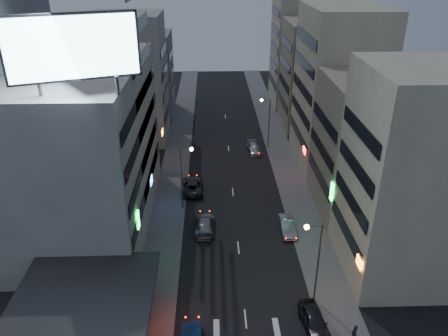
{
  "coord_description": "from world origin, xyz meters",
  "views": [
    {
      "loc": [
        -2.7,
        -23.56,
        28.14
      ],
      "look_at": [
        -1.32,
        20.76,
        6.09
      ],
      "focal_mm": 35.0,
      "sensor_mm": 36.0,
      "label": 1
    }
  ],
  "objects_px": {
    "parked_car_right_far": "(254,148)",
    "parked_car_right_near": "(314,321)",
    "scooter_black_b": "(344,335)",
    "person": "(354,333)",
    "road_car_silver": "(205,224)",
    "scooter_silver_b": "(343,335)",
    "parked_car_left": "(192,185)",
    "parked_car_right_mid": "(287,226)"
  },
  "relations": [
    {
      "from": "road_car_silver",
      "to": "person",
      "type": "height_order",
      "value": "person"
    },
    {
      "from": "parked_car_right_far",
      "to": "scooter_black_b",
      "type": "bearing_deg",
      "value": -90.42
    },
    {
      "from": "person",
      "to": "scooter_black_b",
      "type": "relative_size",
      "value": 1.07
    },
    {
      "from": "parked_car_right_mid",
      "to": "parked_car_right_near",
      "type": "bearing_deg",
      "value": -90.4
    },
    {
      "from": "parked_car_right_near",
      "to": "road_car_silver",
      "type": "xyz_separation_m",
      "value": [
        -9.19,
        14.59,
        -0.05
      ]
    },
    {
      "from": "person",
      "to": "scooter_silver_b",
      "type": "bearing_deg",
      "value": -33.4
    },
    {
      "from": "person",
      "to": "scooter_black_b",
      "type": "xyz_separation_m",
      "value": [
        -0.73,
        0.18,
        -0.36
      ]
    },
    {
      "from": "scooter_black_b",
      "to": "parked_car_left",
      "type": "bearing_deg",
      "value": 46.9
    },
    {
      "from": "parked_car_right_far",
      "to": "scooter_black_b",
      "type": "distance_m",
      "value": 37.17
    },
    {
      "from": "parked_car_right_far",
      "to": "parked_car_left",
      "type": "bearing_deg",
      "value": -133.88
    },
    {
      "from": "person",
      "to": "parked_car_left",
      "type": "bearing_deg",
      "value": -91.56
    },
    {
      "from": "parked_car_right_far",
      "to": "parked_car_right_mid",
      "type": "bearing_deg",
      "value": -91.76
    },
    {
      "from": "parked_car_right_near",
      "to": "parked_car_left",
      "type": "xyz_separation_m",
      "value": [
        -10.9,
        23.64,
        -0.01
      ]
    },
    {
      "from": "parked_car_right_far",
      "to": "road_car_silver",
      "type": "height_order",
      "value": "road_car_silver"
    },
    {
      "from": "parked_car_left",
      "to": "scooter_silver_b",
      "type": "relative_size",
      "value": 2.75
    },
    {
      "from": "parked_car_right_mid",
      "to": "road_car_silver",
      "type": "height_order",
      "value": "road_car_silver"
    },
    {
      "from": "road_car_silver",
      "to": "scooter_silver_b",
      "type": "distance_m",
      "value": 19.6
    },
    {
      "from": "parked_car_right_far",
      "to": "scooter_silver_b",
      "type": "xyz_separation_m",
      "value": [
        3.66,
        -37.11,
        0.1
      ]
    },
    {
      "from": "parked_car_right_mid",
      "to": "scooter_black_b",
      "type": "distance_m",
      "value": 15.56
    },
    {
      "from": "parked_car_right_mid",
      "to": "person",
      "type": "relative_size",
      "value": 2.56
    },
    {
      "from": "parked_car_right_far",
      "to": "parked_car_right_near",
      "type": "bearing_deg",
      "value": -93.52
    },
    {
      "from": "parked_car_right_near",
      "to": "parked_car_right_mid",
      "type": "bearing_deg",
      "value": 84.23
    },
    {
      "from": "parked_car_left",
      "to": "scooter_black_b",
      "type": "relative_size",
      "value": 3.53
    },
    {
      "from": "road_car_silver",
      "to": "scooter_black_b",
      "type": "distance_m",
      "value": 19.56
    },
    {
      "from": "parked_car_left",
      "to": "person",
      "type": "distance_m",
      "value": 28.7
    },
    {
      "from": "road_car_silver",
      "to": "person",
      "type": "bearing_deg",
      "value": 128.74
    },
    {
      "from": "scooter_black_b",
      "to": "parked_car_right_near",
      "type": "bearing_deg",
      "value": 75.64
    },
    {
      "from": "parked_car_right_mid",
      "to": "parked_car_right_far",
      "type": "height_order",
      "value": "parked_car_right_mid"
    },
    {
      "from": "parked_car_right_near",
      "to": "parked_car_right_far",
      "type": "height_order",
      "value": "parked_car_right_near"
    },
    {
      "from": "road_car_silver",
      "to": "scooter_silver_b",
      "type": "relative_size",
      "value": 2.5
    },
    {
      "from": "parked_car_right_far",
      "to": "road_car_silver",
      "type": "xyz_separation_m",
      "value": [
        -7.5,
        -20.99,
        0.1
      ]
    },
    {
      "from": "parked_car_right_far",
      "to": "road_car_silver",
      "type": "bearing_deg",
      "value": -115.9
    },
    {
      "from": "parked_car_left",
      "to": "scooter_silver_b",
      "type": "height_order",
      "value": "parked_car_left"
    },
    {
      "from": "parked_car_right_near",
      "to": "road_car_silver",
      "type": "distance_m",
      "value": 17.25
    },
    {
      "from": "parked_car_right_mid",
      "to": "parked_car_left",
      "type": "bearing_deg",
      "value": 138.18
    },
    {
      "from": "parked_car_right_near",
      "to": "scooter_black_b",
      "type": "relative_size",
      "value": 2.91
    },
    {
      "from": "scooter_black_b",
      "to": "scooter_silver_b",
      "type": "height_order",
      "value": "scooter_silver_b"
    },
    {
      "from": "parked_car_right_near",
      "to": "scooter_black_b",
      "type": "xyz_separation_m",
      "value": [
        2.08,
        -1.4,
        -0.18
      ]
    },
    {
      "from": "parked_car_left",
      "to": "scooter_silver_b",
      "type": "bearing_deg",
      "value": 114.87
    },
    {
      "from": "parked_car_right_near",
      "to": "parked_car_right_mid",
      "type": "xyz_separation_m",
      "value": [
        0.0,
        14.02,
        -0.07
      ]
    },
    {
      "from": "parked_car_left",
      "to": "parked_car_right_far",
      "type": "distance_m",
      "value": 15.08
    },
    {
      "from": "parked_car_right_mid",
      "to": "parked_car_left",
      "type": "xyz_separation_m",
      "value": [
        -10.9,
        9.62,
        0.06
      ]
    }
  ]
}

